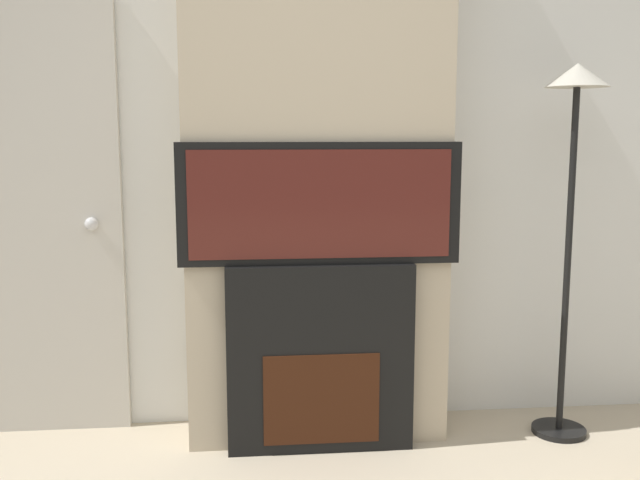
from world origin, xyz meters
TOP-DOWN VIEW (x-y plane):
  - wall_back at (0.00, 2.03)m, footprint 6.00×0.06m
  - chimney_breast at (0.00, 1.83)m, footprint 1.14×0.34m
  - fireplace at (0.00, 1.66)m, footprint 0.80×0.15m
  - television at (0.00, 1.66)m, footprint 1.19×0.07m
  - floor_lamp at (1.11, 1.70)m, footprint 0.27×0.27m
  - entry_door at (-1.30, 1.97)m, footprint 0.86×0.09m

SIDE VIEW (x-z plane):
  - fireplace at x=0.00m, z-range 0.00..0.82m
  - entry_door at x=-1.30m, z-range 0.00..2.02m
  - television at x=0.00m, z-range 0.82..1.33m
  - floor_lamp at x=1.11m, z-range 0.44..2.10m
  - wall_back at x=0.00m, z-range 0.00..2.70m
  - chimney_breast at x=0.00m, z-range 0.00..2.70m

